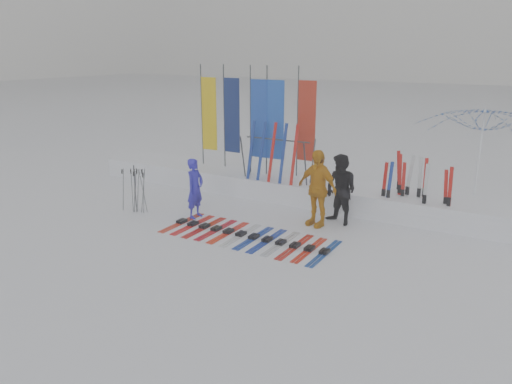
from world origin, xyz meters
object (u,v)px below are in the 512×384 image
Objects in this scene: person_black at (341,190)px; person_yellow at (317,188)px; tent_canopy at (478,162)px; person_blue at (195,188)px; ski_rack at (277,153)px; ski_row at (247,236)px.

person_black is 0.62m from person_yellow.
person_yellow reaches higher than person_black.
tent_canopy is (3.29, 2.60, 0.51)m from person_yellow.
person_blue is at bearing -146.21° from person_yellow.
ski_rack is (-5.16, -1.18, -0.09)m from tent_canopy.
person_black is 0.54× the size of tent_canopy.
tent_canopy reaches higher than ski_row.
person_blue is at bearing -113.91° from ski_rack.
person_blue is 2.13m from ski_row.
tent_canopy is at bearing -61.04° from person_blue.
tent_canopy reaches higher than ski_rack.
person_yellow reaches higher than ski_rack.
tent_canopy is (2.82, 2.20, 0.59)m from person_black.
ski_rack is at bearing -167.13° from tent_canopy.
person_black is 3.63m from tent_canopy.
ski_rack is at bearing 105.38° from ski_row.
ski_row is (-1.04, -1.58, -0.93)m from person_yellow.
person_yellow is 0.47× the size of ski_row.
person_yellow is 4.23m from tent_canopy.
person_black is 2.63m from ski_row.
person_black is at bearing -23.60° from ski_rack.
ski_rack reaches higher than person_black.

